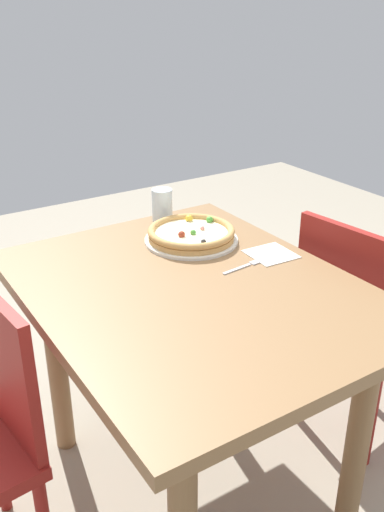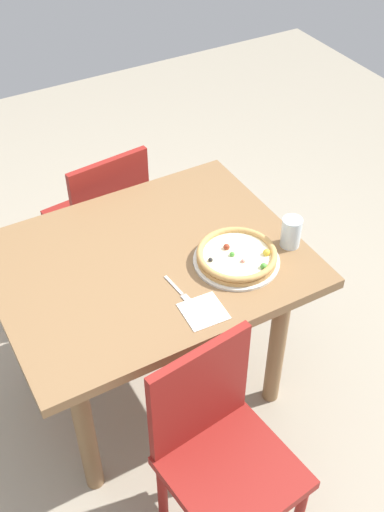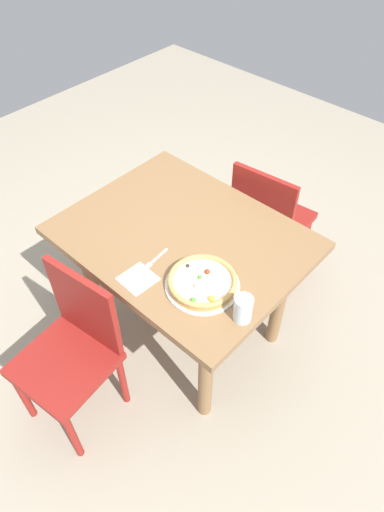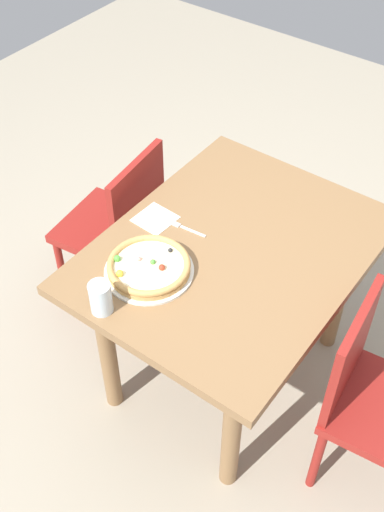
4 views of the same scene
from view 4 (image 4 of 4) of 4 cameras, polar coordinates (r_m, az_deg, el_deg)
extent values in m
plane|color=#9E937F|center=(2.93, 3.02, -10.10)|extent=(6.00, 6.00, 0.00)
cube|color=olive|center=(2.35, 3.71, 0.36)|extent=(1.13, 0.89, 0.04)
cylinder|color=olive|center=(2.35, 3.61, -15.37)|extent=(0.07, 0.07, 0.73)
cylinder|color=olive|center=(2.81, 13.19, -2.91)|extent=(0.07, 0.07, 0.73)
cylinder|color=olive|center=(2.56, -7.64, -8.33)|extent=(0.07, 0.07, 0.73)
cylinder|color=olive|center=(2.99, 3.10, 2.10)|extent=(0.07, 0.07, 0.73)
cylinder|color=maroon|center=(2.70, 13.96, -11.67)|extent=(0.04, 0.04, 0.41)
cylinder|color=maroon|center=(2.52, 11.18, -17.43)|extent=(0.04, 0.04, 0.41)
cube|color=maroon|center=(2.23, 14.12, -8.39)|extent=(0.38, 0.07, 0.42)
cylinder|color=maroon|center=(3.10, -11.61, -1.34)|extent=(0.04, 0.04, 0.41)
cylinder|color=maroon|center=(3.27, -8.00, 2.42)|extent=(0.04, 0.04, 0.41)
cylinder|color=maroon|center=(2.94, -6.41, -3.74)|extent=(0.04, 0.04, 0.41)
cylinder|color=maroon|center=(3.13, -2.93, 0.35)|extent=(0.04, 0.04, 0.41)
cube|color=maroon|center=(2.95, -7.64, 2.54)|extent=(0.45, 0.45, 0.04)
cube|color=maroon|center=(2.71, -4.90, 4.81)|extent=(0.38, 0.08, 0.42)
cylinder|color=silver|center=(2.25, -3.87, -1.36)|extent=(0.32, 0.32, 0.01)
cylinder|color=tan|center=(2.24, -3.89, -1.12)|extent=(0.29, 0.29, 0.02)
cylinder|color=beige|center=(2.23, -3.91, -0.91)|extent=(0.26, 0.26, 0.01)
torus|color=tan|center=(2.23, -3.92, -0.78)|extent=(0.30, 0.30, 0.02)
sphere|color=#4C9E38|center=(2.23, -3.55, -0.53)|extent=(0.02, 0.02, 0.02)
sphere|color=gold|center=(2.20, -6.52, -1.57)|extent=(0.03, 0.03, 0.03)
sphere|color=maroon|center=(2.21, -2.72, -1.04)|extent=(0.02, 0.02, 0.02)
sphere|color=#262626|center=(2.27, -1.97, 0.53)|extent=(0.02, 0.02, 0.02)
sphere|color=#4C9E38|center=(2.25, -6.75, -0.23)|extent=(0.02, 0.02, 0.02)
sphere|color=#E58C7F|center=(2.25, -4.77, -0.26)|extent=(0.02, 0.02, 0.02)
cube|color=silver|center=(2.39, 0.09, 2.24)|extent=(0.02, 0.11, 0.00)
cube|color=silver|center=(2.43, -1.64, 2.94)|extent=(0.03, 0.05, 0.00)
cylinder|color=silver|center=(2.11, -8.22, -3.74)|extent=(0.08, 0.08, 0.12)
cube|color=white|center=(2.45, -3.33, 3.36)|extent=(0.15, 0.15, 0.00)
camera|label=1|loc=(2.78, 35.04, 19.56)|focal=39.62mm
camera|label=2|loc=(3.23, -17.13, 42.46)|focal=43.83mm
camera|label=3|loc=(2.01, -50.95, 27.33)|focal=31.83mm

